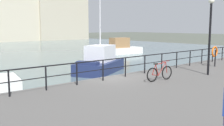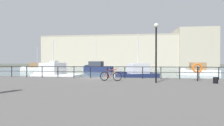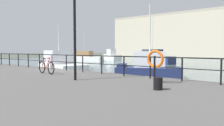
{
  "view_description": "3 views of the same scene",
  "coord_description": "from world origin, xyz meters",
  "px_view_note": "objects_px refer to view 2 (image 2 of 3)",
  "views": [
    {
      "loc": [
        -9.32,
        -11.01,
        3.57
      ],
      "look_at": [
        1.94,
        1.77,
        1.24
      ],
      "focal_mm": 42.52,
      "sensor_mm": 36.0,
      "label": 1
    },
    {
      "loc": [
        2.87,
        -15.55,
        2.43
      ],
      "look_at": [
        0.62,
        3.37,
        2.19
      ],
      "focal_mm": 26.29,
      "sensor_mm": 36.0,
      "label": 2
    },
    {
      "loc": [
        12.26,
        -10.19,
        2.25
      ],
      "look_at": [
        1.63,
        2.97,
        1.23
      ],
      "focal_mm": 35.07,
      "sensor_mm": 36.0,
      "label": 3
    }
  ],
  "objects_px": {
    "moored_green_narrowboat": "(98,67)",
    "quay_lamp_post": "(156,44)",
    "moored_small_launch": "(38,68)",
    "mooring_bollard": "(216,80)",
    "moored_harbor_tender": "(198,71)",
    "life_ring_stand": "(197,69)",
    "harbor_building": "(139,51)",
    "moored_white_yacht": "(56,73)",
    "moored_blue_motorboat": "(54,67)",
    "parked_bicycle": "(111,76)",
    "moored_red_daysailer": "(137,74)"
  },
  "relations": [
    {
      "from": "moored_green_narrowboat",
      "to": "moored_blue_motorboat",
      "type": "height_order",
      "value": "moored_green_narrowboat"
    },
    {
      "from": "moored_red_daysailer",
      "to": "moored_blue_motorboat",
      "type": "relative_size",
      "value": 1.04
    },
    {
      "from": "mooring_bollard",
      "to": "quay_lamp_post",
      "type": "distance_m",
      "value": 4.85
    },
    {
      "from": "moored_small_launch",
      "to": "mooring_bollard",
      "type": "distance_m",
      "value": 34.98
    },
    {
      "from": "moored_green_narrowboat",
      "to": "moored_white_yacht",
      "type": "relative_size",
      "value": 1.14
    },
    {
      "from": "moored_green_narrowboat",
      "to": "moored_small_launch",
      "type": "xyz_separation_m",
      "value": [
        -13.04,
        -3.25,
        -0.14
      ]
    },
    {
      "from": "life_ring_stand",
      "to": "quay_lamp_post",
      "type": "relative_size",
      "value": 0.32
    },
    {
      "from": "moored_harbor_tender",
      "to": "moored_green_narrowboat",
      "type": "relative_size",
      "value": 0.82
    },
    {
      "from": "moored_red_daysailer",
      "to": "moored_small_launch",
      "type": "xyz_separation_m",
      "value": [
        -21.71,
        14.02,
        -0.01
      ]
    },
    {
      "from": "moored_harbor_tender",
      "to": "life_ring_stand",
      "type": "height_order",
      "value": "life_ring_stand"
    },
    {
      "from": "moored_small_launch",
      "to": "life_ring_stand",
      "type": "relative_size",
      "value": 5.26
    },
    {
      "from": "harbor_building",
      "to": "quay_lamp_post",
      "type": "bearing_deg",
      "value": -91.53
    },
    {
      "from": "moored_white_yacht",
      "to": "moored_small_launch",
      "type": "height_order",
      "value": "moored_small_launch"
    },
    {
      "from": "moored_white_yacht",
      "to": "mooring_bollard",
      "type": "height_order",
      "value": "moored_white_yacht"
    },
    {
      "from": "harbor_building",
      "to": "moored_green_narrowboat",
      "type": "xyz_separation_m",
      "value": [
        -11.31,
        -34.83,
        -5.72
      ]
    },
    {
      "from": "mooring_bollard",
      "to": "life_ring_stand",
      "type": "bearing_deg",
      "value": 121.96
    },
    {
      "from": "moored_blue_motorboat",
      "to": "quay_lamp_post",
      "type": "distance_m",
      "value": 38.46
    },
    {
      "from": "moored_white_yacht",
      "to": "mooring_bollard",
      "type": "distance_m",
      "value": 17.56
    },
    {
      "from": "moored_green_narrowboat",
      "to": "quay_lamp_post",
      "type": "relative_size",
      "value": 1.81
    },
    {
      "from": "parked_bicycle",
      "to": "mooring_bollard",
      "type": "bearing_deg",
      "value": 1.14
    },
    {
      "from": "parked_bicycle",
      "to": "mooring_bollard",
      "type": "xyz_separation_m",
      "value": [
        7.51,
        -0.6,
        -0.17
      ]
    },
    {
      "from": "moored_red_daysailer",
      "to": "moored_white_yacht",
      "type": "bearing_deg",
      "value": -24.87
    },
    {
      "from": "harbor_building",
      "to": "moored_red_daysailer",
      "type": "relative_size",
      "value": 12.38
    },
    {
      "from": "moored_harbor_tender",
      "to": "parked_bicycle",
      "type": "distance_m",
      "value": 21.36
    },
    {
      "from": "moored_red_daysailer",
      "to": "life_ring_stand",
      "type": "relative_size",
      "value": 4.18
    },
    {
      "from": "harbor_building",
      "to": "moored_blue_motorboat",
      "type": "distance_m",
      "value": 39.05
    },
    {
      "from": "moored_green_narrowboat",
      "to": "moored_red_daysailer",
      "type": "xyz_separation_m",
      "value": [
        8.67,
        -17.26,
        -0.13
      ]
    },
    {
      "from": "moored_harbor_tender",
      "to": "moored_red_daysailer",
      "type": "distance_m",
      "value": 14.03
    },
    {
      "from": "mooring_bollard",
      "to": "life_ring_stand",
      "type": "distance_m",
      "value": 1.62
    },
    {
      "from": "moored_white_yacht",
      "to": "moored_small_launch",
      "type": "bearing_deg",
      "value": -39.89
    },
    {
      "from": "moored_blue_motorboat",
      "to": "quay_lamp_post",
      "type": "height_order",
      "value": "quay_lamp_post"
    },
    {
      "from": "moored_harbor_tender",
      "to": "quay_lamp_post",
      "type": "bearing_deg",
      "value": 67.04
    },
    {
      "from": "moored_red_daysailer",
      "to": "parked_bicycle",
      "type": "bearing_deg",
      "value": 45.8
    },
    {
      "from": "harbor_building",
      "to": "moored_red_daysailer",
      "type": "xyz_separation_m",
      "value": [
        -2.64,
        -52.09,
        -5.85
      ]
    },
    {
      "from": "moored_blue_motorboat",
      "to": "quay_lamp_post",
      "type": "xyz_separation_m",
      "value": [
        22.86,
        -30.81,
        2.79
      ]
    },
    {
      "from": "moored_white_yacht",
      "to": "quay_lamp_post",
      "type": "distance_m",
      "value": 14.39
    },
    {
      "from": "moored_harbor_tender",
      "to": "moored_white_yacht",
      "type": "distance_m",
      "value": 23.24
    },
    {
      "from": "moored_harbor_tender",
      "to": "life_ring_stand",
      "type": "xyz_separation_m",
      "value": [
        -6.29,
        -16.29,
        1.06
      ]
    },
    {
      "from": "moored_green_narrowboat",
      "to": "moored_red_daysailer",
      "type": "bearing_deg",
      "value": 130.63
    },
    {
      "from": "harbor_building",
      "to": "moored_white_yacht",
      "type": "distance_m",
      "value": 54.47
    },
    {
      "from": "life_ring_stand",
      "to": "parked_bicycle",
      "type": "bearing_deg",
      "value": -174.76
    },
    {
      "from": "moored_harbor_tender",
      "to": "moored_blue_motorboat",
      "type": "height_order",
      "value": "moored_blue_motorboat"
    },
    {
      "from": "moored_green_narrowboat",
      "to": "parked_bicycle",
      "type": "xyz_separation_m",
      "value": [
        6.3,
        -25.07,
        0.3
      ]
    },
    {
      "from": "moored_blue_motorboat",
      "to": "life_ring_stand",
      "type": "height_order",
      "value": "moored_blue_motorboat"
    },
    {
      "from": "moored_small_launch",
      "to": "parked_bicycle",
      "type": "xyz_separation_m",
      "value": [
        19.34,
        -21.82,
        0.44
      ]
    },
    {
      "from": "moored_small_launch",
      "to": "parked_bicycle",
      "type": "bearing_deg",
      "value": 117.66
    },
    {
      "from": "moored_green_narrowboat",
      "to": "moored_red_daysailer",
      "type": "height_order",
      "value": "moored_green_narrowboat"
    },
    {
      "from": "harbor_building",
      "to": "life_ring_stand",
      "type": "xyz_separation_m",
      "value": [
        1.74,
        -59.28,
        -4.84
      ]
    },
    {
      "from": "harbor_building",
      "to": "parked_bicycle",
      "type": "distance_m",
      "value": 60.35
    },
    {
      "from": "moored_small_launch",
      "to": "moored_red_daysailer",
      "type": "bearing_deg",
      "value": 133.27
    }
  ]
}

